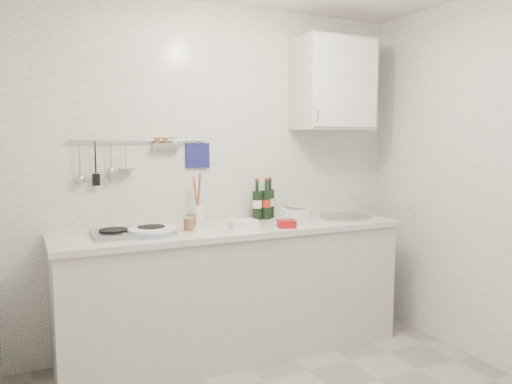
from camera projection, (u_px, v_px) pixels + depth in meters
back_wall at (218, 176)px, 3.73m from camera, size 3.00×0.02×2.50m
counter at (234, 293)px, 3.56m from camera, size 2.44×0.64×0.96m
wall_rail at (138, 154)px, 3.43m from camera, size 0.98×0.09×0.34m
wall_cabinet at (333, 85)px, 3.88m from camera, size 0.60×0.38×0.70m
plate_stack_hob at (151, 231)px, 3.20m from camera, size 0.33×0.32×0.04m
plate_stack_sink at (295, 215)px, 3.71m from camera, size 0.29×0.28×0.10m
wine_bottles at (264, 199)px, 3.81m from camera, size 0.21×0.13×0.31m
butter_dish at (243, 224)px, 3.40m from camera, size 0.20×0.11×0.06m
strawberry_punnet at (287, 224)px, 3.46m from camera, size 0.15×0.15×0.05m
utensil_crock at (198, 212)px, 3.57m from camera, size 0.09×0.09×0.37m
jar_a at (191, 219)px, 3.50m from camera, size 0.07×0.07×0.10m
jar_b at (286, 212)px, 3.89m from camera, size 0.06×0.06×0.08m
jar_c at (297, 214)px, 3.84m from camera, size 0.06×0.06×0.07m
jar_d at (188, 224)px, 3.33m from camera, size 0.07×0.07×0.09m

